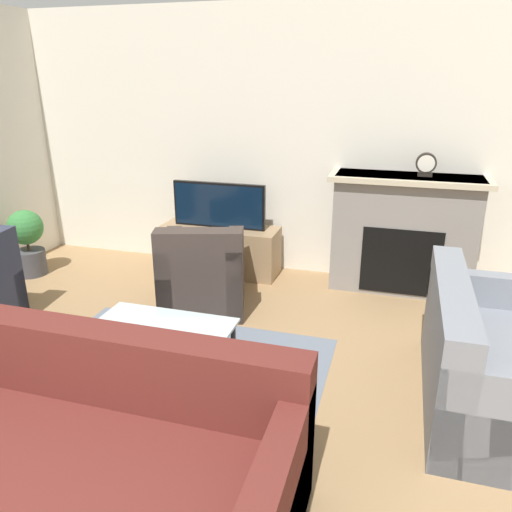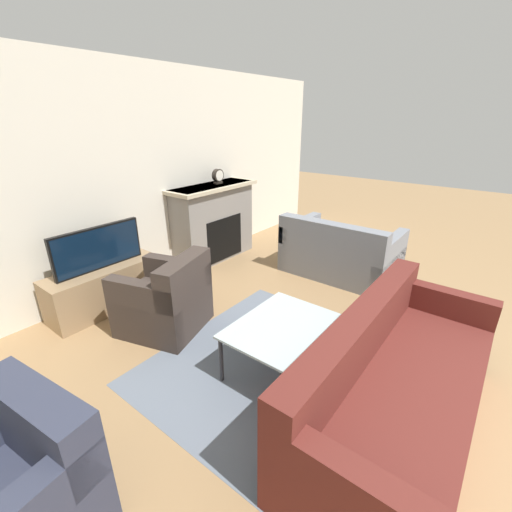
% 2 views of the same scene
% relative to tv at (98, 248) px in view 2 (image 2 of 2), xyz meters
% --- Properties ---
extents(wall_back, '(8.50, 0.06, 2.70)m').
position_rel_tv_xyz_m(wall_back, '(0.48, 0.33, 0.61)').
color(wall_back, silver).
rests_on(wall_back, ground_plane).
extents(area_rug, '(2.14, 1.88, 0.00)m').
position_rel_tv_xyz_m(area_rug, '(0.36, -2.09, -0.74)').
color(area_rug, slate).
rests_on(area_rug, ground_plane).
extents(fireplace, '(1.45, 0.50, 1.14)m').
position_rel_tv_xyz_m(fireplace, '(1.87, 0.08, -0.15)').
color(fireplace, gray).
rests_on(fireplace, ground_plane).
extents(tv_stand, '(1.26, 0.43, 0.51)m').
position_rel_tv_xyz_m(tv_stand, '(-0.00, 0.00, -0.49)').
color(tv_stand, '#997A56').
rests_on(tv_stand, ground_plane).
extents(tv, '(0.99, 0.06, 0.48)m').
position_rel_tv_xyz_m(tv, '(0.00, 0.00, 0.00)').
color(tv, black).
rests_on(tv, tv_stand).
extents(couch_sectional, '(2.21, 0.88, 0.82)m').
position_rel_tv_xyz_m(couch_sectional, '(0.41, -3.12, -0.45)').
color(couch_sectional, '#5B231E').
rests_on(couch_sectional, ground_plane).
extents(couch_loveseat, '(0.99, 1.48, 0.82)m').
position_rel_tv_xyz_m(couch_loveseat, '(2.52, -1.71, -0.46)').
color(couch_loveseat, gray).
rests_on(couch_loveseat, ground_plane).
extents(armchair_by_window, '(0.90, 0.87, 0.82)m').
position_rel_tv_xyz_m(armchair_by_window, '(-1.62, -1.86, -0.44)').
color(armchair_by_window, '#33384C').
rests_on(armchair_by_window, ground_plane).
extents(armchair_accent, '(0.93, 0.95, 0.82)m').
position_rel_tv_xyz_m(armchair_accent, '(0.16, -0.88, -0.44)').
color(armchair_accent, '#3D332D').
rests_on(armchair_accent, ground_plane).
extents(coffee_table, '(0.94, 0.68, 0.45)m').
position_rel_tv_xyz_m(coffee_table, '(0.36, -2.17, -0.34)').
color(coffee_table, '#333338').
rests_on(coffee_table, ground_plane).
extents(mantel_clock, '(0.19, 0.07, 0.22)m').
position_rel_tv_xyz_m(mantel_clock, '(2.01, 0.08, 0.51)').
color(mantel_clock, '#28231E').
rests_on(mantel_clock, fireplace).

